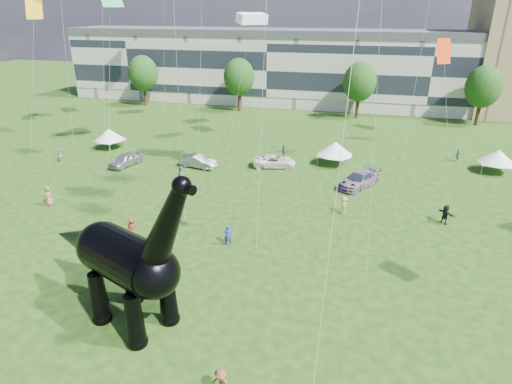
# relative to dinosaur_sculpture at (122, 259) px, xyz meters

# --- Properties ---
(ground) EXTENTS (220.00, 220.00, 0.00)m
(ground) POSITION_rel_dinosaur_sculpture_xyz_m (2.46, 0.47, -3.95)
(ground) COLOR #16330C
(ground) RESTS_ON ground
(terrace_row) EXTENTS (78.00, 11.00, 12.00)m
(terrace_row) POSITION_rel_dinosaur_sculpture_xyz_m (-5.54, 62.47, 2.05)
(terrace_row) COLOR beige
(terrace_row) RESTS_ON ground
(tree_far_left) EXTENTS (5.20, 5.20, 9.44)m
(tree_far_left) POSITION_rel_dinosaur_sculpture_xyz_m (-27.54, 53.47, 2.35)
(tree_far_left) COLOR #382314
(tree_far_left) RESTS_ON ground
(tree_mid_left) EXTENTS (5.20, 5.20, 9.44)m
(tree_mid_left) POSITION_rel_dinosaur_sculpture_xyz_m (-9.54, 53.47, 2.35)
(tree_mid_left) COLOR #382314
(tree_mid_left) RESTS_ON ground
(tree_mid_right) EXTENTS (5.20, 5.20, 9.44)m
(tree_mid_right) POSITION_rel_dinosaur_sculpture_xyz_m (10.46, 53.47, 2.35)
(tree_mid_right) COLOR #382314
(tree_mid_right) RESTS_ON ground
(tree_far_right) EXTENTS (5.20, 5.20, 9.44)m
(tree_far_right) POSITION_rel_dinosaur_sculpture_xyz_m (28.46, 53.47, 2.35)
(tree_far_right) COLOR #382314
(tree_far_right) RESTS_ON ground
(dinosaur_sculpture) EXTENTS (12.46, 6.61, 10.45)m
(dinosaur_sculpture) POSITION_rel_dinosaur_sculpture_xyz_m (0.00, 0.00, 0.00)
(dinosaur_sculpture) COLOR black
(dinosaur_sculpture) RESTS_ON ground
(car_silver) EXTENTS (2.77, 4.62, 1.47)m
(car_silver) POSITION_rel_dinosaur_sculpture_xyz_m (-13.87, 23.18, -3.21)
(car_silver) COLOR silver
(car_silver) RESTS_ON ground
(car_grey) EXTENTS (4.48, 2.22, 1.41)m
(car_grey) POSITION_rel_dinosaur_sculpture_xyz_m (-5.69, 24.78, -3.24)
(car_grey) COLOR slate
(car_grey) RESTS_ON ground
(car_white) EXTENTS (5.24, 3.32, 1.35)m
(car_white) POSITION_rel_dinosaur_sculpture_xyz_m (2.56, 27.14, -3.27)
(car_white) COLOR white
(car_white) RESTS_ON ground
(car_dark) EXTENTS (4.49, 5.56, 1.51)m
(car_dark) POSITION_rel_dinosaur_sculpture_xyz_m (12.07, 23.64, -3.19)
(car_dark) COLOR #595960
(car_dark) RESTS_ON ground
(gazebo_near) EXTENTS (4.82, 4.82, 2.72)m
(gazebo_near) POSITION_rel_dinosaur_sculpture_xyz_m (9.04, 29.69, -2.04)
(gazebo_near) COLOR white
(gazebo_near) RESTS_ON ground
(gazebo_far) EXTENTS (4.29, 4.29, 2.57)m
(gazebo_far) POSITION_rel_dinosaur_sculpture_xyz_m (26.32, 31.63, -2.14)
(gazebo_far) COLOR white
(gazebo_far) RESTS_ON ground
(gazebo_left) EXTENTS (4.48, 4.48, 2.53)m
(gazebo_left) POSITION_rel_dinosaur_sculpture_xyz_m (-19.27, 28.62, -2.17)
(gazebo_left) COLOR silver
(gazebo_left) RESTS_ON ground
(visitors) EXTENTS (45.76, 39.18, 1.83)m
(visitors) POSITION_rel_dinosaur_sculpture_xyz_m (1.86, 15.60, -3.11)
(visitors) COLOR #283795
(visitors) RESTS_ON ground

